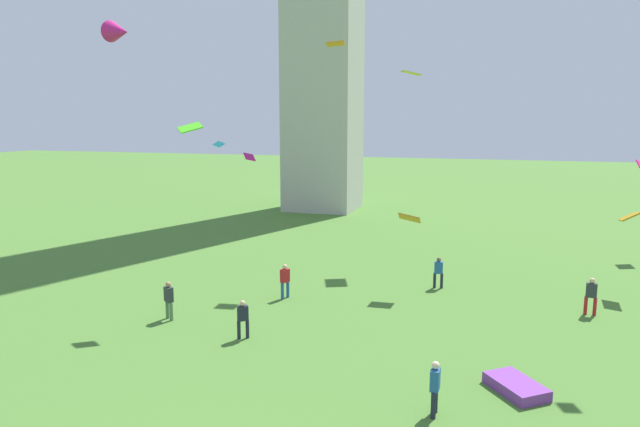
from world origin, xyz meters
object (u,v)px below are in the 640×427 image
kite_flying_2 (411,73)px  person_3 (169,298)px  kite_flying_8 (409,218)px  kite_flying_7 (629,217)px  person_1 (435,385)px  person_2 (591,294)px  kite_flying_10 (119,32)px  person_4 (243,317)px  person_5 (438,271)px  kite_flying_6 (335,44)px  kite_flying_3 (249,157)px  kite_flying_9 (219,144)px  person_0 (285,279)px  kite_bundle_0 (516,386)px  kite_flying_4 (190,128)px

kite_flying_2 → person_3: bearing=-46.4°
kite_flying_8 → kite_flying_7: bearing=-159.7°
person_1 → person_2: person_2 is taller
kite_flying_8 → kite_flying_10: 17.70m
kite_flying_7 → person_1: bearing=156.0°
person_4 → person_5: person_5 is taller
person_5 → kite_flying_8: (-1.42, -1.20, 2.93)m
kite_flying_6 → kite_flying_7: bearing=169.6°
person_5 → kite_flying_3: size_ratio=1.20×
person_5 → kite_flying_2: 12.76m
person_2 → kite_flying_9: kite_flying_9 is taller
person_0 → person_5: (7.08, 3.97, -0.04)m
person_4 → kite_flying_8: kite_flying_8 is taller
person_3 → kite_flying_9: bearing=142.4°
kite_flying_3 → kite_bundle_0: (19.33, -22.20, -5.68)m
person_2 → person_3: size_ratio=1.00×
person_4 → kite_flying_6: 16.59m
person_2 → kite_flying_10: bearing=-172.5°
kite_flying_4 → person_0: bearing=175.5°
person_4 → kite_flying_3: 23.08m
person_0 → kite_flying_2: kite_flying_2 is taller
person_0 → kite_bundle_0: person_0 is taller
person_2 → person_5: 7.31m
kite_flying_3 → kite_bundle_0: kite_flying_3 is taller
person_2 → kite_flying_10: kite_flying_10 is taller
person_5 → kite_flying_10: 20.68m
person_0 → kite_flying_9: 18.48m
kite_flying_4 → kite_flying_7: kite_flying_4 is taller
person_0 → kite_flying_10: 15.33m
kite_flying_3 → kite_flying_4: 18.77m
person_5 → kite_flying_6: size_ratio=1.49×
person_4 → person_5: bearing=15.0°
person_4 → kite_bundle_0: size_ratio=0.81×
person_3 → kite_bundle_0: size_ratio=0.87×
kite_flying_2 → kite_flying_3: bearing=-127.4°
person_5 → kite_flying_4: kite_flying_4 is taller
person_5 → person_4: bearing=47.2°
person_0 → kite_flying_4: 8.58m
person_5 → kite_flying_2: bearing=-74.6°
person_3 → person_2: bearing=51.1°
kite_flying_4 → kite_bundle_0: (14.11, -4.34, -8.21)m
kite_flying_3 → kite_flying_7: size_ratio=1.06×
kite_flying_8 → kite_flying_2: bearing=-77.8°
kite_flying_6 → kite_flying_7: (15.36, -0.04, -8.95)m
kite_flying_9 → kite_flying_10: kite_flying_10 is taller
kite_flying_3 → kite_flying_7: bearing=34.4°
kite_flying_7 → kite_flying_8: 11.03m
kite_flying_2 → kite_flying_4: size_ratio=1.48×
kite_flying_9 → kite_flying_8: bearing=171.0°
person_0 → kite_flying_2: bearing=-178.4°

